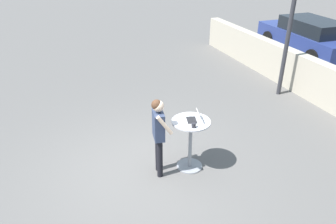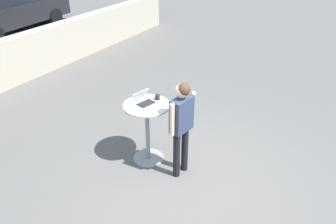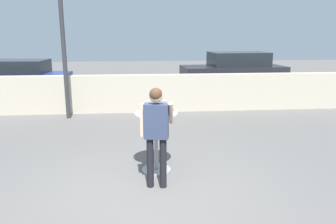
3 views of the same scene
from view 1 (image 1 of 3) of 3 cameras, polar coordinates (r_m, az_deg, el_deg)
ground_plane at (r=6.69m, az=-4.05°, el=-10.18°), size 50.00×50.00×0.00m
cafe_table at (r=6.42m, az=3.93°, el=-4.60°), size 0.75×0.75×1.06m
laptop at (r=6.21m, az=4.62°, el=-1.20°), size 0.39×0.39×0.19m
coffee_mug at (r=5.99m, az=4.49°, el=-2.33°), size 0.11×0.08×0.09m
standing_person at (r=6.06m, az=-1.66°, el=-2.97°), size 0.54×0.32×1.61m
parked_car_further_down at (r=14.39m, az=23.20°, el=12.05°), size 4.53×1.92×1.43m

